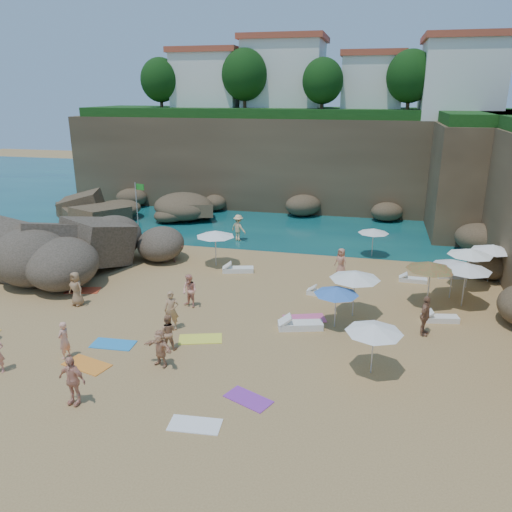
% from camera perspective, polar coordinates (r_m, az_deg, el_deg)
% --- Properties ---
extents(ground, '(120.00, 120.00, 0.00)m').
position_cam_1_polar(ground, '(24.76, -6.15, -6.20)').
color(ground, tan).
rests_on(ground, ground).
extents(seawater, '(120.00, 120.00, 0.00)m').
position_cam_1_polar(seawater, '(52.76, 4.67, 7.10)').
color(seawater, '#0C4751').
rests_on(seawater, ground).
extents(cliff_back, '(44.00, 8.00, 8.00)m').
position_cam_1_polar(cliff_back, '(46.95, 6.29, 10.60)').
color(cliff_back, brown).
rests_on(cliff_back, ground).
extents(cliff_corner, '(10.00, 12.00, 8.00)m').
position_cam_1_polar(cliff_corner, '(42.68, 25.98, 8.11)').
color(cliff_corner, brown).
rests_on(cliff_corner, ground).
extents(rock_promontory, '(12.00, 7.00, 2.00)m').
position_cam_1_polar(rock_promontory, '(42.87, -13.06, 4.05)').
color(rock_promontory, brown).
rests_on(rock_promontory, ground).
extents(clifftop_buildings, '(28.48, 9.48, 7.00)m').
position_cam_1_polar(clifftop_buildings, '(47.23, 7.97, 19.40)').
color(clifftop_buildings, white).
rests_on(clifftop_buildings, cliff_back).
extents(clifftop_trees, '(35.60, 23.82, 4.40)m').
position_cam_1_polar(clifftop_trees, '(40.82, 9.73, 19.53)').
color(clifftop_trees, '#11380F').
rests_on(clifftop_trees, ground).
extents(marina_masts, '(3.10, 0.10, 6.00)m').
position_cam_1_polar(marina_masts, '(57.08, -12.14, 10.66)').
color(marina_masts, white).
rests_on(marina_masts, ground).
extents(rock_outcrop, '(8.86, 7.20, 3.20)m').
position_cam_1_polar(rock_outcrop, '(31.91, -18.98, -1.41)').
color(rock_outcrop, brown).
rests_on(rock_outcrop, ground).
extents(flag_pole, '(0.75, 0.19, 3.87)m').
position_cam_1_polar(flag_pole, '(38.16, -13.34, 6.10)').
color(flag_pole, silver).
rests_on(flag_pole, ground).
extents(parasol_0, '(2.36, 2.36, 2.23)m').
position_cam_1_polar(parasol_0, '(30.26, -4.68, 2.57)').
color(parasol_0, silver).
rests_on(parasol_0, ground).
extents(parasol_1, '(1.97, 1.97, 1.86)m').
position_cam_1_polar(parasol_1, '(32.91, 13.29, 2.82)').
color(parasol_1, silver).
rests_on(parasol_1, ground).
extents(parasol_2, '(2.40, 2.40, 2.27)m').
position_cam_1_polar(parasol_2, '(26.43, 22.94, -1.14)').
color(parasol_2, silver).
rests_on(parasol_2, ground).
extents(parasol_3, '(2.31, 2.31, 2.18)m').
position_cam_1_polar(parasol_3, '(30.51, 25.43, 0.86)').
color(parasol_3, silver).
rests_on(parasol_3, ground).
extents(parasol_5, '(2.38, 2.38, 2.25)m').
position_cam_1_polar(parasol_5, '(23.73, 11.26, -2.17)').
color(parasol_5, silver).
rests_on(parasol_5, ground).
extents(parasol_6, '(2.43, 2.43, 2.30)m').
position_cam_1_polar(parasol_6, '(25.86, 19.38, -1.06)').
color(parasol_6, silver).
rests_on(parasol_6, ground).
extents(parasol_7, '(2.21, 2.21, 2.09)m').
position_cam_1_polar(parasol_7, '(27.32, 21.67, -0.73)').
color(parasol_7, silver).
rests_on(parasol_7, ground).
extents(parasol_8, '(2.35, 2.35, 2.23)m').
position_cam_1_polar(parasol_8, '(29.05, 23.30, 0.42)').
color(parasol_8, silver).
rests_on(parasol_8, ground).
extents(parasol_10, '(2.02, 2.02, 1.91)m').
position_cam_1_polar(parasol_10, '(22.59, 9.17, -3.96)').
color(parasol_10, silver).
rests_on(parasol_10, ground).
extents(parasol_11, '(2.17, 2.17, 2.05)m').
position_cam_1_polar(parasol_11, '(19.17, 13.37, -8.05)').
color(parasol_11, silver).
rests_on(parasol_11, ground).
extents(lounger_0, '(1.93, 1.07, 0.29)m').
position_cam_1_polar(lounger_0, '(29.66, -2.07, -1.57)').
color(lounger_0, white).
rests_on(lounger_0, ground).
extents(lounger_1, '(1.55, 0.56, 0.24)m').
position_cam_1_polar(lounger_1, '(29.50, 17.50, -2.61)').
color(lounger_1, white).
rests_on(lounger_1, ground).
extents(lounger_2, '(1.71, 0.89, 0.25)m').
position_cam_1_polar(lounger_2, '(30.88, 21.44, -2.10)').
color(lounger_2, silver).
rests_on(lounger_2, ground).
extents(lounger_3, '(1.59, 0.70, 0.24)m').
position_cam_1_polar(lounger_3, '(26.54, 7.52, -4.24)').
color(lounger_3, white).
rests_on(lounger_3, ground).
extents(lounger_4, '(1.74, 0.85, 0.26)m').
position_cam_1_polar(lounger_4, '(25.00, 20.28, -6.73)').
color(lounger_4, white).
rests_on(lounger_4, ground).
extents(lounger_5, '(2.11, 1.19, 0.31)m').
position_cam_1_polar(lounger_5, '(22.86, 5.10, -7.91)').
color(lounger_5, white).
rests_on(lounger_5, ground).
extents(towel_2, '(2.03, 1.37, 0.03)m').
position_cam_1_polar(towel_2, '(21.12, -18.76, -11.69)').
color(towel_2, orange).
rests_on(towel_2, ground).
extents(towel_5, '(1.74, 0.97, 0.03)m').
position_cam_1_polar(towel_5, '(17.08, -6.99, -18.60)').
color(towel_5, white).
rests_on(towel_5, ground).
extents(towel_6, '(1.86, 1.44, 0.03)m').
position_cam_1_polar(towel_6, '(18.12, -0.89, -16.02)').
color(towel_6, purple).
rests_on(towel_6, ground).
extents(towel_7, '(1.96, 1.31, 0.03)m').
position_cam_1_polar(towel_7, '(28.53, -19.20, -3.73)').
color(towel_7, '#D84626').
rests_on(towel_7, ground).
extents(towel_8, '(1.86, 1.01, 0.03)m').
position_cam_1_polar(towel_8, '(22.35, -16.00, -9.66)').
color(towel_8, '#288DD6').
rests_on(towel_8, ground).
extents(towel_9, '(2.17, 1.58, 0.03)m').
position_cam_1_polar(towel_9, '(23.85, 5.56, -7.13)').
color(towel_9, '#E65993').
rests_on(towel_9, ground).
extents(towel_11, '(1.97, 1.39, 0.03)m').
position_cam_1_polar(towel_11, '(30.57, -23.49, -2.79)').
color(towel_11, '#38C455').
rests_on(towel_11, ground).
extents(towel_12, '(2.05, 1.44, 0.03)m').
position_cam_1_polar(towel_12, '(22.06, -6.36, -9.39)').
color(towel_12, '#FFFE43').
rests_on(towel_12, ground).
extents(person_stand_1, '(0.85, 0.72, 1.54)m').
position_cam_1_polar(person_stand_1, '(21.16, -10.08, -8.56)').
color(person_stand_1, tan).
rests_on(person_stand_1, ground).
extents(person_stand_2, '(1.32, 1.02, 1.90)m').
position_cam_1_polar(person_stand_2, '(35.66, -2.02, 3.24)').
color(person_stand_2, '#F1C789').
rests_on(person_stand_2, ground).
extents(person_stand_3, '(0.75, 1.16, 1.83)m').
position_cam_1_polar(person_stand_3, '(23.14, 18.76, -6.47)').
color(person_stand_3, '#9B6B4D').
rests_on(person_stand_3, ground).
extents(person_stand_4, '(0.89, 0.81, 1.62)m').
position_cam_1_polar(person_stand_4, '(29.38, 9.69, -0.65)').
color(person_stand_4, tan).
rests_on(person_stand_4, ground).
extents(person_stand_5, '(1.83, 0.80, 1.91)m').
position_cam_1_polar(person_stand_5, '(31.69, -9.81, 1.04)').
color(person_stand_5, '#BB745D').
rests_on(person_stand_5, ground).
extents(person_stand_6, '(0.44, 0.62, 1.58)m').
position_cam_1_polar(person_stand_6, '(21.59, -21.10, -8.95)').
color(person_stand_6, '#EEA487').
rests_on(person_stand_6, ground).
extents(person_lie_1, '(1.24, 1.89, 0.44)m').
position_cam_1_polar(person_lie_1, '(18.86, -20.04, -15.01)').
color(person_lie_1, '#E69F82').
rests_on(person_lie_1, ground).
extents(person_lie_2, '(1.28, 1.89, 0.46)m').
position_cam_1_polar(person_lie_2, '(26.66, -19.72, -4.85)').
color(person_lie_2, '#9C744E').
rests_on(person_lie_2, ground).
extents(person_lie_3, '(1.80, 1.87, 0.40)m').
position_cam_1_polar(person_lie_3, '(20.27, -10.82, -11.72)').
color(person_lie_3, tan).
rests_on(person_lie_3, ground).
extents(person_lie_4, '(1.01, 1.88, 0.43)m').
position_cam_1_polar(person_lie_4, '(23.01, -9.54, -7.76)').
color(person_lie_4, tan).
rests_on(person_lie_4, ground).
extents(person_lie_5, '(1.40, 1.84, 0.63)m').
position_cam_1_polar(person_lie_5, '(25.08, -7.54, -5.13)').
color(person_lie_5, '#F2A289').
rests_on(person_lie_5, ground).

